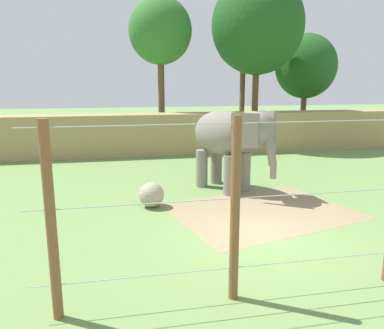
% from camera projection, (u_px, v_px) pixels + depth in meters
% --- Properties ---
extents(ground_plane, '(120.00, 120.00, 0.00)m').
position_uv_depth(ground_plane, '(260.00, 236.00, 11.20)').
color(ground_plane, '#6B8E4C').
extents(dirt_patch, '(7.00, 5.99, 0.01)m').
position_uv_depth(dirt_patch, '(261.00, 211.00, 13.38)').
color(dirt_patch, '#937F5B').
rests_on(dirt_patch, ground).
extents(embankment_wall, '(36.00, 1.80, 2.53)m').
position_uv_depth(embankment_wall, '(181.00, 133.00, 24.03)').
color(embankment_wall, tan).
rests_on(embankment_wall, ground).
extents(elephant, '(3.21, 4.13, 3.37)m').
position_uv_depth(elephant, '(229.00, 137.00, 15.53)').
color(elephant, gray).
rests_on(elephant, ground).
extents(enrichment_ball, '(0.91, 0.91, 0.91)m').
position_uv_depth(enrichment_ball, '(152.00, 195.00, 13.76)').
color(enrichment_ball, tan).
rests_on(enrichment_ball, ground).
extents(cable_fence, '(11.54, 0.19, 3.83)m').
position_uv_depth(cable_fence, '(317.00, 205.00, 7.96)').
color(cable_fence, brown).
rests_on(cable_fence, ground).
extents(tree_far_left, '(4.20, 4.20, 9.99)m').
position_uv_depth(tree_far_left, '(160.00, 32.00, 25.28)').
color(tree_far_left, brown).
rests_on(tree_far_left, ground).
extents(tree_left_of_centre, '(4.63, 4.63, 10.37)m').
position_uv_depth(tree_left_of_centre, '(244.00, 39.00, 31.41)').
color(tree_left_of_centre, brown).
rests_on(tree_left_of_centre, ground).
extents(tree_behind_wall, '(4.78, 4.78, 8.18)m').
position_uv_depth(tree_behind_wall, '(306.00, 66.00, 30.06)').
color(tree_behind_wall, brown).
rests_on(tree_behind_wall, ground).
extents(tree_right_of_centre, '(6.24, 6.24, 11.47)m').
position_uv_depth(tree_right_of_centre, '(258.00, 26.00, 25.73)').
color(tree_right_of_centre, brown).
rests_on(tree_right_of_centre, ground).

